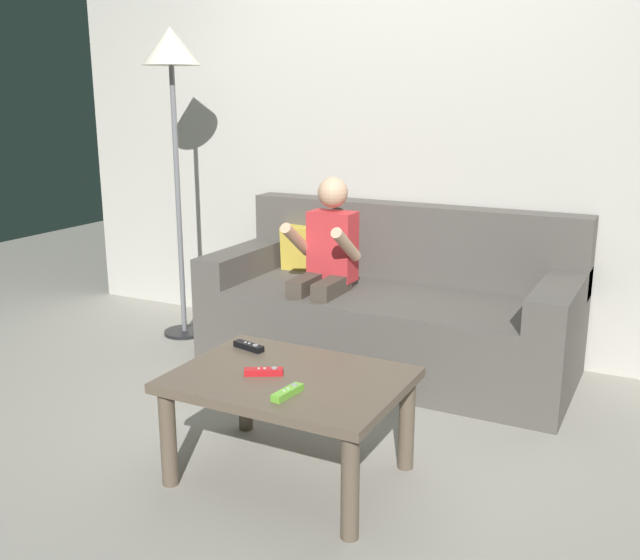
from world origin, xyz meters
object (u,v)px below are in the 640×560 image
(couch, at_px, (389,312))
(game_remote_black_center, at_px, (249,346))
(person_seated_on_couch, at_px, (325,262))
(game_remote_lime_far_corner, at_px, (288,392))
(coffee_table, at_px, (290,392))
(game_remote_red_near_edge, at_px, (264,372))
(floor_lamp, at_px, (172,71))

(couch, relative_size, game_remote_black_center, 12.93)
(person_seated_on_couch, height_order, game_remote_lime_far_corner, person_seated_on_couch)
(coffee_table, bearing_deg, couch, 94.98)
(game_remote_black_center, bearing_deg, game_remote_lime_far_corner, -41.85)
(game_remote_black_center, bearing_deg, game_remote_red_near_edge, -46.15)
(coffee_table, relative_size, floor_lamp, 0.47)
(game_remote_red_near_edge, xyz_separation_m, floor_lamp, (-1.29, 1.18, 1.09))
(coffee_table, bearing_deg, person_seated_on_couch, 110.39)
(game_remote_red_near_edge, height_order, game_remote_black_center, same)
(couch, xyz_separation_m, coffee_table, (0.11, -1.25, 0.05))
(person_seated_on_couch, bearing_deg, game_remote_red_near_edge, -74.24)
(coffee_table, bearing_deg, floor_lamp, 140.15)
(game_remote_lime_far_corner, bearing_deg, person_seated_on_couch, 111.38)
(couch, height_order, floor_lamp, floor_lamp)
(game_remote_black_center, bearing_deg, coffee_table, -30.55)
(couch, distance_m, game_remote_black_center, 1.10)
(coffee_table, height_order, game_remote_black_center, game_remote_black_center)
(couch, xyz_separation_m, floor_lamp, (-1.26, -0.10, 1.22))
(coffee_table, xyz_separation_m, game_remote_black_center, (-0.28, 0.16, 0.08))
(floor_lamp, bearing_deg, coffee_table, -39.85)
(game_remote_lime_far_corner, bearing_deg, floor_lamp, 138.12)
(coffee_table, relative_size, game_remote_lime_far_corner, 5.74)
(coffee_table, distance_m, floor_lamp, 2.14)
(coffee_table, height_order, game_remote_lime_far_corner, game_remote_lime_far_corner)
(person_seated_on_couch, height_order, game_remote_black_center, person_seated_on_couch)
(couch, height_order, game_remote_red_near_edge, couch)
(couch, bearing_deg, game_remote_red_near_edge, -88.92)
(game_remote_red_near_edge, bearing_deg, game_remote_black_center, 133.85)
(person_seated_on_couch, xyz_separation_m, game_remote_red_near_edge, (0.31, -1.10, -0.14))
(person_seated_on_couch, xyz_separation_m, game_remote_lime_far_corner, (0.48, -1.23, -0.14))
(game_remote_red_near_edge, bearing_deg, couch, 91.08)
(game_remote_black_center, distance_m, game_remote_lime_far_corner, 0.49)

